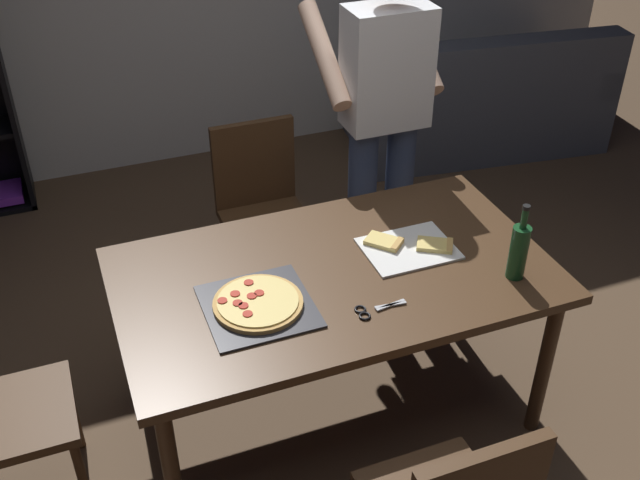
% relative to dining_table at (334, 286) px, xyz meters
% --- Properties ---
extents(ground_plane, '(12.00, 12.00, 0.00)m').
position_rel_dining_table_xyz_m(ground_plane, '(0.00, 0.00, -0.68)').
color(ground_plane, brown).
extents(dining_table, '(1.68, 0.97, 0.75)m').
position_rel_dining_table_xyz_m(dining_table, '(0.00, 0.00, 0.00)').
color(dining_table, '#4C331E').
rests_on(dining_table, ground_plane).
extents(chair_far_side, '(0.42, 0.42, 0.90)m').
position_rel_dining_table_xyz_m(chair_far_side, '(0.00, 0.97, -0.17)').
color(chair_far_side, '#472D19').
rests_on(chair_far_side, ground_plane).
extents(couch, '(1.79, 1.06, 0.85)m').
position_rel_dining_table_xyz_m(couch, '(1.89, 1.99, -0.38)').
color(couch, '#4C515B').
rests_on(couch, ground_plane).
extents(person_serving_pizza, '(0.55, 0.54, 1.75)m').
position_rel_dining_table_xyz_m(person_serving_pizza, '(0.55, 0.75, 0.32)').
color(person_serving_pizza, '#38476B').
rests_on(person_serving_pizza, ground_plane).
extents(pepperoni_pizza_on_tray, '(0.39, 0.39, 0.04)m').
position_rel_dining_table_xyz_m(pepperoni_pizza_on_tray, '(-0.34, -0.10, 0.09)').
color(pepperoni_pizza_on_tray, '#2D2D33').
rests_on(pepperoni_pizza_on_tray, dining_table).
extents(pizza_slices_on_towel, '(0.36, 0.29, 0.03)m').
position_rel_dining_table_xyz_m(pizza_slices_on_towel, '(0.34, 0.03, 0.08)').
color(pizza_slices_on_towel, white).
rests_on(pizza_slices_on_towel, dining_table).
extents(wine_bottle, '(0.07, 0.07, 0.32)m').
position_rel_dining_table_xyz_m(wine_bottle, '(0.63, -0.28, 0.19)').
color(wine_bottle, '#194723').
rests_on(wine_bottle, dining_table).
extents(kitchen_scissors, '(0.19, 0.08, 0.01)m').
position_rel_dining_table_xyz_m(kitchen_scissors, '(0.04, -0.27, 0.08)').
color(kitchen_scissors, silver).
rests_on(kitchen_scissors, dining_table).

